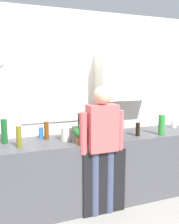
% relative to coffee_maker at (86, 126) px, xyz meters
% --- Properties ---
extents(ground_plane, '(8.00, 8.00, 0.00)m').
position_rel_coffee_maker_xyz_m(ground_plane, '(0.06, -0.39, -1.05)').
color(ground_plane, '#9E998E').
extents(kitchen_counter, '(3.20, 0.64, 0.91)m').
position_rel_coffee_maker_xyz_m(kitchen_counter, '(0.06, -0.09, -0.60)').
color(kitchen_counter, '#4C4C51').
rests_on(kitchen_counter, ground_plane).
extents(dishwasher_panel, '(0.56, 0.02, 0.82)m').
position_rel_coffee_maker_xyz_m(dishwasher_panel, '(0.09, -0.43, -0.65)').
color(dishwasher_panel, black).
rests_on(dishwasher_panel, ground_plane).
extents(back_wall_assembly, '(4.80, 0.42, 2.60)m').
position_rel_coffee_maker_xyz_m(back_wall_assembly, '(0.13, 0.31, 0.30)').
color(back_wall_assembly, white).
rests_on(back_wall_assembly, ground_plane).
extents(coffee_maker, '(0.20, 0.20, 0.33)m').
position_rel_coffee_maker_xyz_m(coffee_maker, '(0.00, 0.00, 0.00)').
color(coffee_maker, black).
rests_on(coffee_maker, kitchen_counter).
extents(bottle_amber_beer, '(0.06, 0.06, 0.23)m').
position_rel_coffee_maker_xyz_m(bottle_amber_beer, '(-0.53, 0.04, -0.03)').
color(bottle_amber_beer, brown).
rests_on(bottle_amber_beer, kitchen_counter).
extents(bottle_green_wine, '(0.07, 0.07, 0.30)m').
position_rel_coffee_maker_xyz_m(bottle_green_wine, '(-1.04, 0.03, 0.00)').
color(bottle_green_wine, '#195923').
rests_on(bottle_green_wine, kitchen_counter).
extents(bottle_clear_soda, '(0.09, 0.09, 0.28)m').
position_rel_coffee_maker_xyz_m(bottle_clear_soda, '(1.00, -0.30, -0.01)').
color(bottle_clear_soda, '#2D8C33').
rests_on(bottle_clear_soda, kitchen_counter).
extents(bottle_dark_sauce, '(0.06, 0.06, 0.18)m').
position_rel_coffee_maker_xyz_m(bottle_dark_sauce, '(0.66, -0.23, -0.06)').
color(bottle_dark_sauce, black).
rests_on(bottle_dark_sauce, kitchen_counter).
extents(bottle_olive_oil, '(0.06, 0.06, 0.25)m').
position_rel_coffee_maker_xyz_m(bottle_olive_oil, '(-0.89, -0.20, -0.02)').
color(bottle_olive_oil, olive).
rests_on(bottle_olive_oil, kitchen_counter).
extents(cup_white_mug, '(0.08, 0.08, 0.09)m').
position_rel_coffee_maker_xyz_m(cup_white_mug, '(1.46, 0.01, -0.10)').
color(cup_white_mug, white).
rests_on(cup_white_mug, kitchen_counter).
extents(potted_plant, '(0.15, 0.15, 0.23)m').
position_rel_coffee_maker_xyz_m(potted_plant, '(-0.20, -0.32, -0.01)').
color(potted_plant, '#9E5638').
rests_on(potted_plant, kitchen_counter).
extents(dish_soap, '(0.06, 0.06, 0.18)m').
position_rel_coffee_maker_xyz_m(dish_soap, '(-0.59, 0.10, -0.07)').
color(dish_soap, blue).
rests_on(dish_soap, kitchen_counter).
extents(storage_canister, '(0.14, 0.14, 0.17)m').
position_rel_coffee_maker_xyz_m(storage_canister, '(-0.30, -0.11, -0.06)').
color(storage_canister, silver).
rests_on(storage_canister, kitchen_counter).
extents(person_at_sink, '(0.57, 0.22, 1.60)m').
position_rel_coffee_maker_xyz_m(person_at_sink, '(0.06, -0.39, -0.11)').
color(person_at_sink, '#3F4766').
rests_on(person_at_sink, ground_plane).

